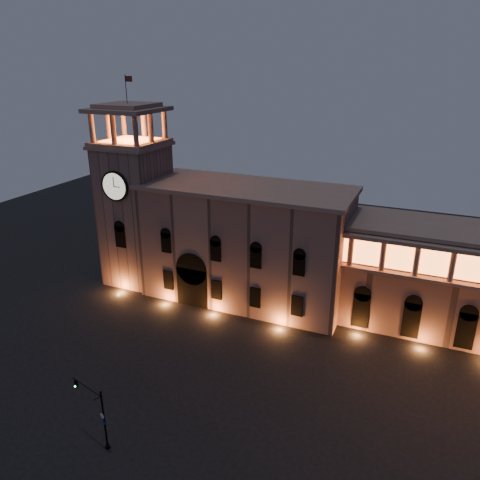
# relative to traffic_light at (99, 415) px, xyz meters

# --- Properties ---
(ground) EXTENTS (160.00, 160.00, 0.00)m
(ground) POSITION_rel_traffic_light_xyz_m (3.01, 11.19, -3.45)
(ground) COLOR black
(ground) RESTS_ON ground
(government_building) EXTENTS (30.80, 12.80, 17.60)m
(government_building) POSITION_rel_traffic_light_xyz_m (0.94, 33.12, 5.32)
(government_building) COLOR #8C665B
(government_building) RESTS_ON ground
(clock_tower) EXTENTS (9.80, 9.80, 32.40)m
(clock_tower) POSITION_rel_traffic_light_xyz_m (-17.49, 32.17, 9.05)
(clock_tower) COLOR #8C665B
(clock_tower) RESTS_ON ground
(traffic_light) EXTENTS (4.65, 1.51, 6.57)m
(traffic_light) POSITION_rel_traffic_light_xyz_m (0.00, 0.00, 0.00)
(traffic_light) COLOR black
(traffic_light) RESTS_ON ground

